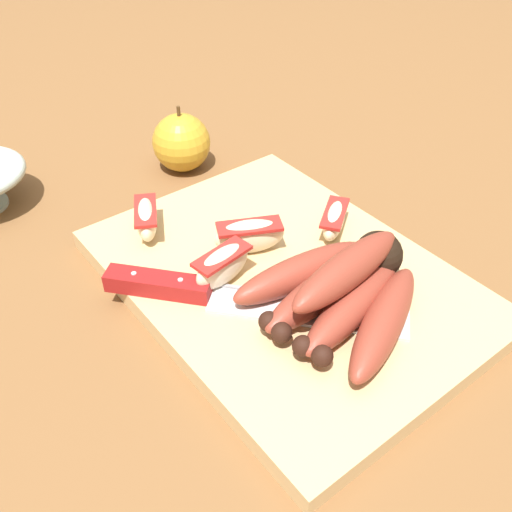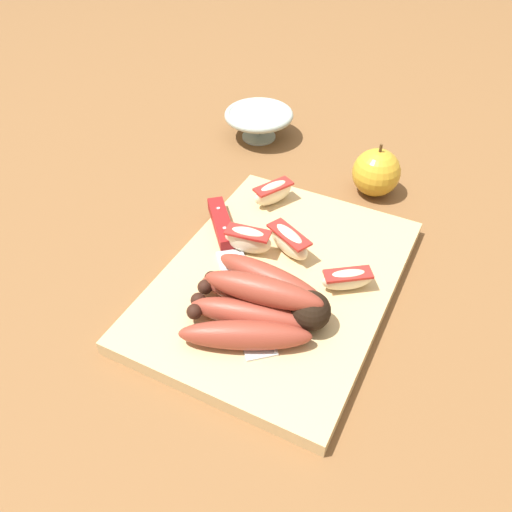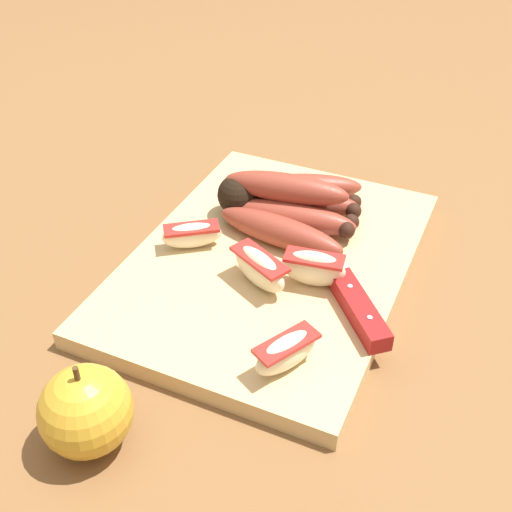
{
  "view_description": "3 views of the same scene",
  "coord_description": "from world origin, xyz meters",
  "px_view_note": "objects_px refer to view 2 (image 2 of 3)",
  "views": [
    {
      "loc": [
        0.33,
        -0.28,
        0.39
      ],
      "look_at": [
        -0.0,
        -0.02,
        0.04
      ],
      "focal_mm": 40.1,
      "sensor_mm": 36.0,
      "label": 1
    },
    {
      "loc": [
        0.45,
        0.19,
        0.49
      ],
      "look_at": [
        0.02,
        -0.03,
        0.05
      ],
      "focal_mm": 37.03,
      "sensor_mm": 36.0,
      "label": 2
    },
    {
      "loc": [
        -0.48,
        -0.21,
        0.44
      ],
      "look_at": [
        -0.02,
        0.0,
        0.04
      ],
      "focal_mm": 45.14,
      "sensor_mm": 36.0,
      "label": 3
    }
  ],
  "objects_px": {
    "apple_wedge_middle": "(248,240)",
    "whole_apple": "(376,173)",
    "apple_wedge_extra": "(289,241)",
    "chefs_knife": "(229,247)",
    "ceramic_bowl": "(259,122)",
    "banana_bunch": "(262,303)",
    "apple_wedge_near": "(347,279)",
    "apple_wedge_far": "(273,192)"
  },
  "relations": [
    {
      "from": "apple_wedge_extra",
      "to": "apple_wedge_middle",
      "type": "bearing_deg",
      "value": -65.76
    },
    {
      "from": "apple_wedge_far",
      "to": "whole_apple",
      "type": "distance_m",
      "value": 0.17
    },
    {
      "from": "chefs_knife",
      "to": "ceramic_bowl",
      "type": "bearing_deg",
      "value": -160.19
    },
    {
      "from": "chefs_knife",
      "to": "whole_apple",
      "type": "bearing_deg",
      "value": 153.0
    },
    {
      "from": "banana_bunch",
      "to": "apple_wedge_near",
      "type": "bearing_deg",
      "value": 140.11
    },
    {
      "from": "banana_bunch",
      "to": "apple_wedge_near",
      "type": "height_order",
      "value": "banana_bunch"
    },
    {
      "from": "apple_wedge_middle",
      "to": "ceramic_bowl",
      "type": "distance_m",
      "value": 0.33
    },
    {
      "from": "banana_bunch",
      "to": "whole_apple",
      "type": "distance_m",
      "value": 0.33
    },
    {
      "from": "apple_wedge_middle",
      "to": "ceramic_bowl",
      "type": "relative_size",
      "value": 0.54
    },
    {
      "from": "ceramic_bowl",
      "to": "apple_wedge_far",
      "type": "bearing_deg",
      "value": 31.95
    },
    {
      "from": "ceramic_bowl",
      "to": "apple_wedge_near",
      "type": "bearing_deg",
      "value": 41.64
    },
    {
      "from": "whole_apple",
      "to": "banana_bunch",
      "type": "bearing_deg",
      "value": -6.05
    },
    {
      "from": "apple_wedge_near",
      "to": "apple_wedge_extra",
      "type": "relative_size",
      "value": 0.87
    },
    {
      "from": "apple_wedge_middle",
      "to": "apple_wedge_extra",
      "type": "bearing_deg",
      "value": 114.24
    },
    {
      "from": "banana_bunch",
      "to": "whole_apple",
      "type": "height_order",
      "value": "whole_apple"
    },
    {
      "from": "apple_wedge_extra",
      "to": "whole_apple",
      "type": "bearing_deg",
      "value": 166.1
    },
    {
      "from": "chefs_knife",
      "to": "whole_apple",
      "type": "xyz_separation_m",
      "value": [
        -0.24,
        0.12,
        0.01
      ]
    },
    {
      "from": "apple_wedge_far",
      "to": "whole_apple",
      "type": "xyz_separation_m",
      "value": [
        -0.12,
        0.12,
        -0.0
      ]
    },
    {
      "from": "banana_bunch",
      "to": "chefs_knife",
      "type": "xyz_separation_m",
      "value": [
        -0.08,
        -0.09,
        -0.02
      ]
    },
    {
      "from": "apple_wedge_near",
      "to": "apple_wedge_extra",
      "type": "bearing_deg",
      "value": -106.8
    },
    {
      "from": "apple_wedge_near",
      "to": "apple_wedge_middle",
      "type": "height_order",
      "value": "apple_wedge_middle"
    },
    {
      "from": "apple_wedge_near",
      "to": "ceramic_bowl",
      "type": "distance_m",
      "value": 0.41
    },
    {
      "from": "apple_wedge_extra",
      "to": "ceramic_bowl",
      "type": "bearing_deg",
      "value": -146.8
    },
    {
      "from": "apple_wedge_far",
      "to": "apple_wedge_extra",
      "type": "relative_size",
      "value": 0.9
    },
    {
      "from": "ceramic_bowl",
      "to": "apple_wedge_middle",
      "type": "bearing_deg",
      "value": 24.14
    },
    {
      "from": "chefs_knife",
      "to": "apple_wedge_near",
      "type": "height_order",
      "value": "apple_wedge_near"
    },
    {
      "from": "chefs_knife",
      "to": "apple_wedge_far",
      "type": "relative_size",
      "value": 3.49
    },
    {
      "from": "apple_wedge_far",
      "to": "ceramic_bowl",
      "type": "bearing_deg",
      "value": -148.05
    },
    {
      "from": "banana_bunch",
      "to": "ceramic_bowl",
      "type": "distance_m",
      "value": 0.45
    },
    {
      "from": "whole_apple",
      "to": "apple_wedge_middle",
      "type": "bearing_deg",
      "value": -23.37
    },
    {
      "from": "banana_bunch",
      "to": "apple_wedge_far",
      "type": "xyz_separation_m",
      "value": [
        -0.21,
        -0.08,
        -0.0
      ]
    },
    {
      "from": "banana_bunch",
      "to": "apple_wedge_near",
      "type": "relative_size",
      "value": 2.64
    },
    {
      "from": "apple_wedge_extra",
      "to": "whole_apple",
      "type": "xyz_separation_m",
      "value": [
        -0.21,
        0.05,
        -0.0
      ]
    },
    {
      "from": "apple_wedge_far",
      "to": "apple_wedge_extra",
      "type": "xyz_separation_m",
      "value": [
        0.09,
        0.07,
        0.0
      ]
    },
    {
      "from": "chefs_knife",
      "to": "apple_wedge_extra",
      "type": "xyz_separation_m",
      "value": [
        -0.03,
        0.07,
        0.01
      ]
    },
    {
      "from": "banana_bunch",
      "to": "apple_wedge_near",
      "type": "distance_m",
      "value": 0.11
    },
    {
      "from": "apple_wedge_near",
      "to": "apple_wedge_far",
      "type": "xyz_separation_m",
      "value": [
        -0.12,
        -0.16,
        0.0
      ]
    },
    {
      "from": "chefs_knife",
      "to": "apple_wedge_middle",
      "type": "relative_size",
      "value": 3.51
    },
    {
      "from": "apple_wedge_middle",
      "to": "whole_apple",
      "type": "relative_size",
      "value": 0.77
    },
    {
      "from": "apple_wedge_far",
      "to": "whole_apple",
      "type": "bearing_deg",
      "value": 135.54
    },
    {
      "from": "apple_wedge_middle",
      "to": "ceramic_bowl",
      "type": "height_order",
      "value": "apple_wedge_middle"
    },
    {
      "from": "apple_wedge_near",
      "to": "banana_bunch",
      "type": "bearing_deg",
      "value": -39.89
    }
  ]
}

